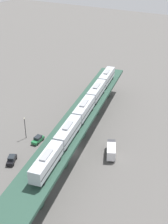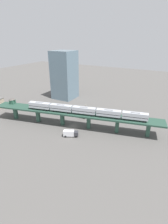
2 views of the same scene
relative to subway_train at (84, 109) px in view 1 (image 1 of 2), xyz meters
The scene contains 7 objects.
ground_plane 12.65m from the subway_train, 90.65° to the left, with size 400.00×400.00×0.00m, color #514F4C.
elevated_viaduct 7.33m from the subway_train, 90.28° to the left, with size 29.05×91.51×8.32m.
subway_train is the anchor object (origin of this frame).
street_car_black 23.88m from the subway_train, 58.90° to the left, with size 3.62×4.73×1.89m.
street_car_green 16.78m from the subway_train, 33.12° to the left, with size 2.22×4.53×1.89m.
delivery_truck 13.64m from the subway_train, 168.39° to the left, with size 5.21×7.45×3.20m.
street_lamp 18.72m from the subway_train, 25.65° to the left, with size 0.44×0.44×6.94m.
Camera 1 is at (-39.91, 59.10, 51.45)m, focal length 50.00 mm.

